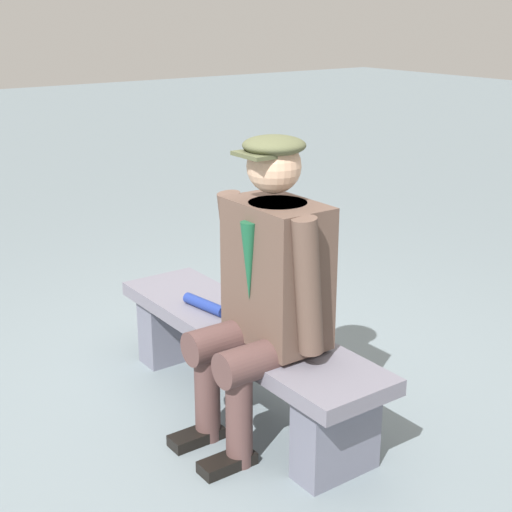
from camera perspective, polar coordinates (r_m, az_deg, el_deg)
ground_plane at (r=3.61m, az=-0.94°, el=-11.33°), size 30.00×30.00×0.00m
bench at (r=3.47m, az=-0.96°, el=-7.16°), size 1.62×0.41×0.42m
seated_man at (r=3.09m, az=0.78°, el=-2.03°), size 0.60×0.59×1.31m
rolled_magazine at (r=3.57m, az=-3.92°, el=-3.69°), size 0.26×0.09×0.05m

